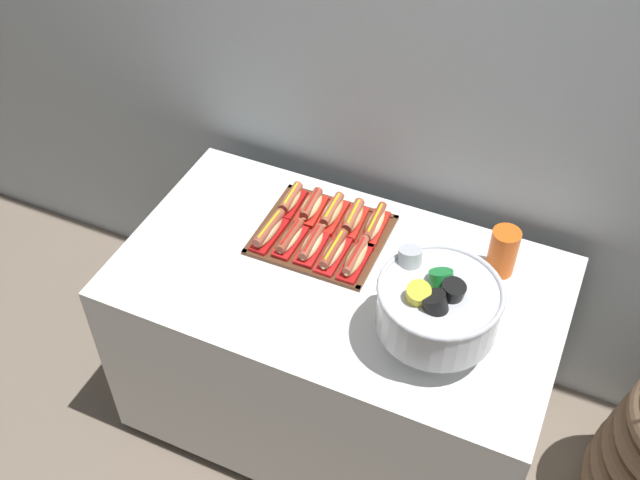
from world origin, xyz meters
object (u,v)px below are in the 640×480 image
(punch_bowl, at_px, (437,306))
(hot_dog_0, at_px, (269,231))
(hot_dog_1, at_px, (290,239))
(hot_dog_6, at_px, (311,207))
(buffet_table, at_px, (337,347))
(hot_dog_8, at_px, (353,218))
(hot_dog_5, at_px, (291,200))
(serving_tray, at_px, (322,235))
(hot_dog_4, at_px, (356,258))
(hot_dog_9, at_px, (375,225))
(cup_stack, at_px, (503,252))
(hot_dog_7, at_px, (332,212))
(hot_dog_3, at_px, (334,252))
(hot_dog_2, at_px, (312,245))

(punch_bowl, bearing_deg, hot_dog_0, 163.50)
(hot_dog_1, bearing_deg, hot_dog_6, 90.67)
(buffet_table, distance_m, hot_dog_8, 0.46)
(hot_dog_0, distance_m, punch_bowl, 0.65)
(hot_dog_5, bearing_deg, punch_bowl, -29.44)
(serving_tray, distance_m, hot_dog_4, 0.17)
(hot_dog_4, distance_m, hot_dog_8, 0.18)
(hot_dog_1, bearing_deg, hot_dog_0, -179.33)
(hot_dog_6, distance_m, hot_dog_9, 0.23)
(serving_tray, relative_size, cup_stack, 2.52)
(hot_dog_9, bearing_deg, hot_dog_5, -179.33)
(hot_dog_4, xyz_separation_m, hot_dog_7, (-0.15, 0.16, 0.00))
(hot_dog_3, relative_size, hot_dog_7, 1.05)
(buffet_table, height_order, hot_dog_9, hot_dog_9)
(hot_dog_2, distance_m, hot_dog_5, 0.22)
(hot_dog_3, xyz_separation_m, hot_dog_9, (0.07, 0.17, 0.00))
(hot_dog_5, relative_size, hot_dog_8, 0.94)
(hot_dog_0, height_order, cup_stack, cup_stack)
(hot_dog_2, height_order, hot_dog_7, hot_dog_7)
(serving_tray, distance_m, hot_dog_7, 0.09)
(hot_dog_5, bearing_deg, hot_dog_1, -64.89)
(hot_dog_1, relative_size, hot_dog_6, 1.01)
(hot_dog_6, distance_m, punch_bowl, 0.65)
(cup_stack, bearing_deg, hot_dog_0, -166.41)
(hot_dog_8, xyz_separation_m, hot_dog_9, (0.07, 0.00, 0.00))
(hot_dog_0, bearing_deg, buffet_table, -11.16)
(buffet_table, relative_size, cup_stack, 8.52)
(hot_dog_1, relative_size, hot_dog_8, 0.98)
(serving_tray, relative_size, hot_dog_1, 2.54)
(hot_dog_1, distance_m, hot_dog_5, 0.18)
(hot_dog_2, height_order, punch_bowl, punch_bowl)
(hot_dog_1, height_order, cup_stack, cup_stack)
(hot_dog_6, bearing_deg, hot_dog_2, -64.89)
(hot_dog_0, bearing_deg, hot_dog_4, 0.67)
(hot_dog_7, bearing_deg, hot_dog_8, 0.67)
(buffet_table, bearing_deg, serving_tray, 131.16)
(hot_dog_2, bearing_deg, buffet_table, -24.73)
(hot_dog_0, height_order, hot_dog_4, hot_dog_0)
(hot_dog_0, bearing_deg, punch_bowl, -16.50)
(hot_dog_6, height_order, hot_dog_9, hot_dog_9)
(punch_bowl, bearing_deg, hot_dog_4, 149.33)
(hot_dog_0, relative_size, hot_dog_4, 0.97)
(serving_tray, xyz_separation_m, hot_dog_9, (0.15, 0.08, 0.03))
(hot_dog_0, bearing_deg, cup_stack, 13.59)
(hot_dog_8, bearing_deg, hot_dog_4, -64.89)
(hot_dog_7, height_order, hot_dog_9, same)
(hot_dog_2, distance_m, hot_dog_8, 0.18)
(hot_dog_4, relative_size, hot_dog_8, 1.11)
(hot_dog_1, distance_m, hot_dog_6, 0.17)
(serving_tray, relative_size, hot_dog_0, 2.32)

